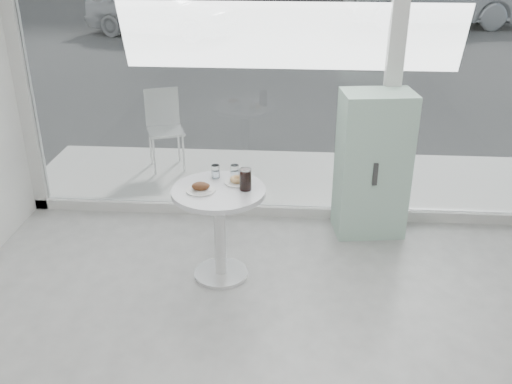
# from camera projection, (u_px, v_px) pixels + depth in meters

# --- Properties ---
(room_shell) EXTENTS (6.00, 6.00, 6.00)m
(room_shell) POSITION_uv_depth(u_px,v_px,m) (268.00, 197.00, 1.57)
(room_shell) COLOR white
(room_shell) RESTS_ON ground
(storefront) EXTENTS (5.00, 0.14, 3.00)m
(storefront) POSITION_uv_depth(u_px,v_px,m) (299.00, 37.00, 4.86)
(storefront) COLOR silver
(storefront) RESTS_ON ground
(main_table) EXTENTS (0.72, 0.72, 0.77)m
(main_table) POSITION_uv_depth(u_px,v_px,m) (219.00, 215.00, 4.40)
(main_table) COLOR silver
(main_table) RESTS_ON ground
(patio_deck) EXTENTS (5.60, 1.60, 0.05)m
(patio_deck) POSITION_uv_depth(u_px,v_px,m) (288.00, 179.00, 6.31)
(patio_deck) COLOR white
(patio_deck) RESTS_ON ground
(street) EXTENTS (40.00, 24.00, 0.00)m
(street) POSITION_uv_depth(u_px,v_px,m) (297.00, 18.00, 17.33)
(street) COLOR #3D3D3D
(street) RESTS_ON ground
(mint_cabinet) EXTENTS (0.66, 0.48, 1.32)m
(mint_cabinet) POSITION_uv_depth(u_px,v_px,m) (372.00, 165.00, 5.04)
(mint_cabinet) COLOR #99C4AD
(mint_cabinet) RESTS_ON ground
(patio_chair) EXTENTS (0.49, 0.49, 0.89)m
(patio_chair) POSITION_uv_depth(u_px,v_px,m) (164.00, 124.00, 6.40)
(patio_chair) COLOR silver
(patio_chair) RESTS_ON patio_deck
(car_white) EXTENTS (4.16, 2.70, 1.32)m
(car_white) POSITION_uv_depth(u_px,v_px,m) (160.00, 8.00, 14.34)
(car_white) COLOR silver
(car_white) RESTS_ON street
(plate_fritter) EXTENTS (0.22, 0.22, 0.07)m
(plate_fritter) POSITION_uv_depth(u_px,v_px,m) (201.00, 188.00, 4.27)
(plate_fritter) COLOR silver
(plate_fritter) RESTS_ON main_table
(plate_donut) EXTENTS (0.20, 0.20, 0.05)m
(plate_donut) POSITION_uv_depth(u_px,v_px,m) (237.00, 181.00, 4.40)
(plate_donut) COLOR silver
(plate_donut) RESTS_ON main_table
(water_tumbler_a) EXTENTS (0.07, 0.07, 0.11)m
(water_tumbler_a) POSITION_uv_depth(u_px,v_px,m) (216.00, 172.00, 4.48)
(water_tumbler_a) COLOR white
(water_tumbler_a) RESTS_ON main_table
(water_tumbler_b) EXTENTS (0.07, 0.07, 0.11)m
(water_tumbler_b) POSITION_uv_depth(u_px,v_px,m) (235.00, 172.00, 4.49)
(water_tumbler_b) COLOR white
(water_tumbler_b) RESTS_ON main_table
(cola_glass) EXTENTS (0.09, 0.09, 0.17)m
(cola_glass) POSITION_uv_depth(u_px,v_px,m) (245.00, 180.00, 4.27)
(cola_glass) COLOR white
(cola_glass) RESTS_ON main_table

